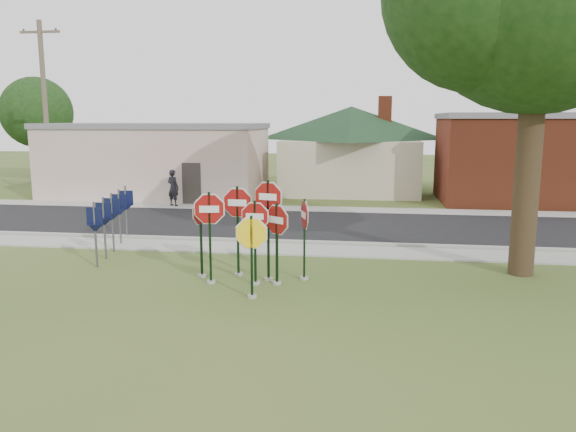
# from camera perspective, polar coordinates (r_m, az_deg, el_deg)

# --- Properties ---
(ground) EXTENTS (120.00, 120.00, 0.00)m
(ground) POSITION_cam_1_polar(r_m,az_deg,el_deg) (14.07, -4.89, -8.55)
(ground) COLOR #39531F
(ground) RESTS_ON ground
(sidewalk_near) EXTENTS (60.00, 1.60, 0.06)m
(sidewalk_near) POSITION_cam_1_polar(r_m,az_deg,el_deg) (19.26, -1.23, -3.38)
(sidewalk_near) COLOR #989790
(sidewalk_near) RESTS_ON ground
(road) EXTENTS (60.00, 7.00, 0.04)m
(road) POSITION_cam_1_polar(r_m,az_deg,el_deg) (23.62, 0.53, -0.94)
(road) COLOR black
(road) RESTS_ON ground
(sidewalk_far) EXTENTS (60.00, 1.60, 0.06)m
(sidewalk_far) POSITION_cam_1_polar(r_m,az_deg,el_deg) (27.82, 1.70, 0.72)
(sidewalk_far) COLOR #989790
(sidewalk_far) RESTS_ON ground
(curb) EXTENTS (60.00, 0.20, 0.14)m
(curb) POSITION_cam_1_polar(r_m,az_deg,el_deg) (20.22, -0.77, -2.63)
(curb) COLOR #989790
(curb) RESTS_ON ground
(stop_sign_center) EXTENTS (1.04, 0.24, 2.40)m
(stop_sign_center) POSITION_cam_1_polar(r_m,az_deg,el_deg) (14.99, -3.36, -1.58)
(stop_sign_center) COLOR gray
(stop_sign_center) RESTS_ON ground
(stop_sign_yellow) EXTENTS (1.10, 0.24, 2.20)m
(stop_sign_yellow) POSITION_cam_1_polar(r_m,az_deg,el_deg) (13.90, -3.72, -3.11)
(stop_sign_yellow) COLOR gray
(stop_sign_yellow) RESTS_ON ground
(stop_sign_left) EXTENTS (1.14, 0.24, 2.63)m
(stop_sign_left) POSITION_cam_1_polar(r_m,az_deg,el_deg) (15.18, -7.96, -0.79)
(stop_sign_left) COLOR gray
(stop_sign_left) RESTS_ON ground
(stop_sign_right) EXTENTS (0.92, 0.67, 2.34)m
(stop_sign_right) POSITION_cam_1_polar(r_m,az_deg,el_deg) (14.98, -1.14, -1.70)
(stop_sign_right) COLOR gray
(stop_sign_right) RESTS_ON ground
(stop_sign_back_right) EXTENTS (1.10, 0.31, 2.92)m
(stop_sign_back_right) POSITION_cam_1_polar(r_m,az_deg,el_deg) (15.30, -2.02, 0.17)
(stop_sign_back_right) COLOR gray
(stop_sign_back_right) RESTS_ON ground
(stop_sign_back_left) EXTENTS (1.16, 0.24, 2.70)m
(stop_sign_back_left) POSITION_cam_1_polar(r_m,az_deg,el_deg) (15.84, -5.13, -0.11)
(stop_sign_back_left) COLOR gray
(stop_sign_back_left) RESTS_ON ground
(stop_sign_far_right) EXTENTS (0.36, 1.06, 2.39)m
(stop_sign_far_right) POSITION_cam_1_polar(r_m,az_deg,el_deg) (15.43, 1.67, -1.22)
(stop_sign_far_right) COLOR gray
(stop_sign_far_right) RESTS_ON ground
(stop_sign_far_left) EXTENTS (0.30, 0.97, 2.38)m
(stop_sign_far_left) POSITION_cam_1_polar(r_m,az_deg,el_deg) (15.88, -8.85, -1.10)
(stop_sign_far_left) COLOR gray
(stop_sign_far_left) RESTS_ON ground
(route_sign_row) EXTENTS (1.43, 4.63, 2.00)m
(route_sign_row) POSITION_cam_1_polar(r_m,az_deg,el_deg) (19.70, -17.43, 0.01)
(route_sign_row) COLOR #59595E
(route_sign_row) RESTS_ON ground
(building_stucco) EXTENTS (12.20, 6.20, 4.20)m
(building_stucco) POSITION_cam_1_polar(r_m,az_deg,el_deg) (33.34, -13.18, 5.64)
(building_stucco) COLOR beige
(building_stucco) RESTS_ON ground
(building_house) EXTENTS (11.60, 11.60, 6.20)m
(building_house) POSITION_cam_1_polar(r_m,az_deg,el_deg) (35.03, 6.45, 8.47)
(building_house) COLOR #B4AB8F
(building_house) RESTS_ON ground
(building_brick) EXTENTS (10.20, 6.20, 4.75)m
(building_brick) POSITION_cam_1_polar(r_m,az_deg,el_deg) (32.81, 24.02, 5.43)
(building_brick) COLOR maroon
(building_brick) RESTS_ON ground
(utility_pole_near) EXTENTS (2.20, 0.26, 9.50)m
(utility_pole_near) POSITION_cam_1_polar(r_m,az_deg,el_deg) (32.96, -23.43, 9.96)
(utility_pole_near) COLOR brown
(utility_pole_near) RESTS_ON ground
(bg_tree_left) EXTENTS (4.90, 4.90, 7.35)m
(bg_tree_left) POSITION_cam_1_polar(r_m,az_deg,el_deg) (43.60, -24.18, 9.56)
(bg_tree_left) COLOR black
(bg_tree_left) RESTS_ON ground
(pedestrian) EXTENTS (0.80, 0.67, 1.86)m
(pedestrian) POSITION_cam_1_polar(r_m,az_deg,el_deg) (29.15, -11.59, 2.84)
(pedestrian) COLOR black
(pedestrian) RESTS_ON sidewalk_far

